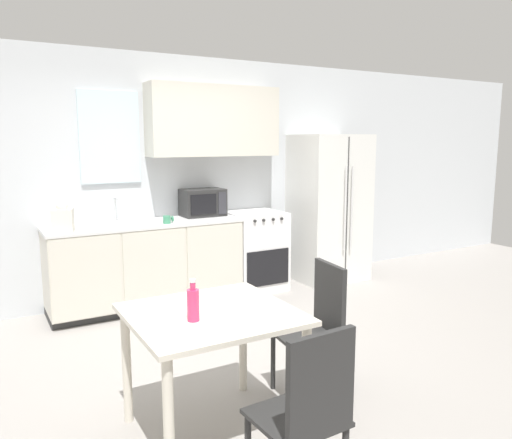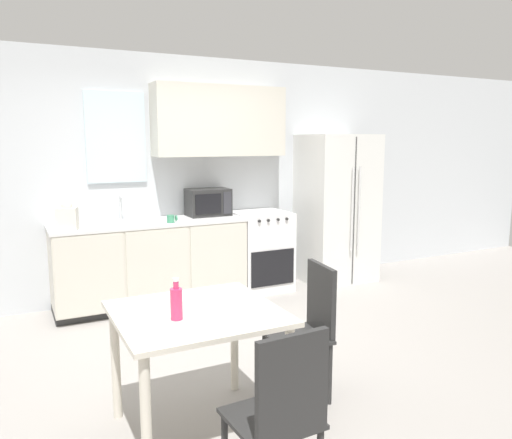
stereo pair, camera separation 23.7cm
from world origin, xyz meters
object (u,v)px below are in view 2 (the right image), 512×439
(dining_chair_side, at_px, (310,321))
(drink_bottle, at_px, (176,303))
(refrigerator, at_px, (337,208))
(coffee_mug, at_px, (171,219))
(oven_range, at_px, (261,251))
(dining_table, at_px, (197,330))
(dining_chair_near, at_px, (282,409))
(microwave, at_px, (208,202))

(dining_chair_side, relative_size, drink_bottle, 3.87)
(refrigerator, relative_size, coffee_mug, 16.88)
(oven_range, relative_size, dining_table, 0.98)
(dining_table, xyz_separation_m, dining_chair_near, (0.12, -0.82, -0.12))
(coffee_mug, bearing_deg, dining_chair_side, -82.50)
(drink_bottle, bearing_deg, microwave, 65.30)
(oven_range, bearing_deg, dining_table, -124.39)
(dining_chair_near, height_order, dining_chair_side, same)
(drink_bottle, bearing_deg, coffee_mug, 73.54)
(drink_bottle, bearing_deg, dining_table, 28.82)
(coffee_mug, xyz_separation_m, dining_chair_side, (0.29, -2.22, -0.42))
(refrigerator, height_order, drink_bottle, refrigerator)
(oven_range, xyz_separation_m, coffee_mug, (-1.14, -0.18, 0.49))
(dining_chair_side, bearing_deg, drink_bottle, 106.28)
(refrigerator, xyz_separation_m, dining_chair_side, (-1.90, -2.35, -0.38))
(dining_chair_side, bearing_deg, microwave, 1.37)
(microwave, xyz_separation_m, drink_bottle, (-1.23, -2.68, -0.20))
(oven_range, xyz_separation_m, dining_chair_side, (-0.85, -2.40, 0.07))
(oven_range, distance_m, dining_table, 3.02)
(coffee_mug, xyz_separation_m, drink_bottle, (-0.71, -2.39, -0.09))
(refrigerator, xyz_separation_m, dining_chair_near, (-2.63, -3.25, -0.38))
(microwave, distance_m, dining_chair_side, 2.58)
(oven_range, distance_m, dining_chair_side, 2.55)
(dining_chair_side, bearing_deg, dining_table, 102.55)
(microwave, bearing_deg, drink_bottle, -114.70)
(microwave, xyz_separation_m, dining_chair_side, (-0.24, -2.51, -0.54))
(coffee_mug, height_order, dining_chair_near, coffee_mug)
(dining_table, bearing_deg, oven_range, 55.61)
(refrigerator, xyz_separation_m, drink_bottle, (-2.90, -2.51, -0.05))
(dining_chair_near, bearing_deg, oven_range, 61.72)
(refrigerator, relative_size, microwave, 3.88)
(microwave, height_order, dining_chair_near, microwave)
(dining_chair_near, distance_m, dining_chair_side, 1.17)
(refrigerator, relative_size, dining_table, 1.94)
(microwave, distance_m, drink_bottle, 2.96)
(dining_chair_near, relative_size, dining_chair_side, 1.00)
(oven_range, bearing_deg, drink_bottle, -125.77)
(microwave, distance_m, dining_table, 2.85)
(dining_chair_side, height_order, drink_bottle, drink_bottle)
(refrigerator, height_order, dining_chair_near, refrigerator)
(dining_table, distance_m, dining_chair_side, 0.86)
(refrigerator, bearing_deg, dining_table, -138.49)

